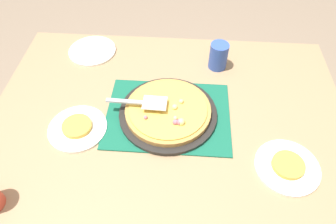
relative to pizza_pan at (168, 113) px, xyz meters
name	(u,v)px	position (x,y,z in m)	size (l,w,h in m)	color
ground_plane	(168,198)	(0.00, 0.00, -0.76)	(8.00, 8.00, 0.00)	#84705B
dining_table	(168,132)	(0.00, 0.00, -0.12)	(1.40, 1.00, 0.75)	#9E7A56
placemat	(168,115)	(0.00, 0.00, -0.01)	(0.48, 0.36, 0.01)	#145B42
pizza_pan	(168,113)	(0.00, 0.00, 0.00)	(0.38, 0.38, 0.01)	black
pizza	(168,110)	(0.00, 0.00, 0.02)	(0.33, 0.33, 0.05)	#B78442
plate_near_left	(287,167)	(0.42, -0.20, -0.01)	(0.22, 0.22, 0.01)	white
plate_far_right	(78,128)	(-0.33, -0.09, -0.01)	(0.22, 0.22, 0.01)	white
plate_side	(92,51)	(-0.39, 0.37, -0.01)	(0.22, 0.22, 0.01)	white
served_slice_left	(288,165)	(0.42, -0.20, 0.01)	(0.11, 0.11, 0.02)	gold
served_slice_right	(77,126)	(-0.33, -0.09, 0.01)	(0.11, 0.11, 0.02)	gold
cup_far	(218,56)	(0.20, 0.30, 0.05)	(0.08, 0.08, 0.12)	#3351AD
pizza_server	(142,102)	(-0.10, 0.00, 0.06)	(0.23, 0.07, 0.01)	silver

